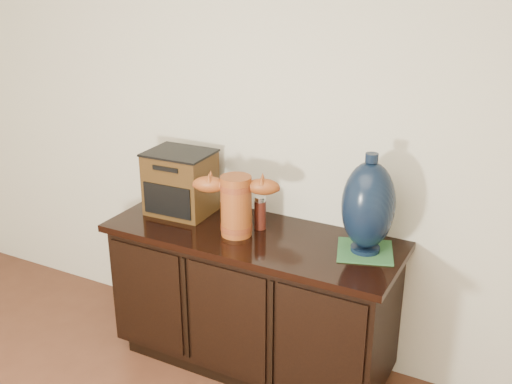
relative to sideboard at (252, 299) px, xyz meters
The scene contains 6 objects.
sideboard is the anchor object (origin of this frame).
terracotta_vessel 0.54m from the sideboard, 145.58° to the right, with size 0.42×0.22×0.30m.
tv_radio 0.70m from the sideboard, behind, with size 0.34×0.28×0.33m.
green_mat 0.67m from the sideboard, ahead, with size 0.25×0.25×0.01m, color #2A5E31.
lamp_base 0.81m from the sideboard, ahead, with size 0.30×0.30×0.46m.
spray_can 0.46m from the sideboard, 84.34° to the left, with size 0.06×0.06×0.17m.
Camera 1 is at (1.24, -0.10, 2.00)m, focal length 42.00 mm.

